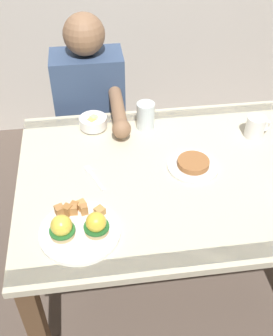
# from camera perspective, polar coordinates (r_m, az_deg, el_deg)

# --- Properties ---
(ground_plane) EXTENTS (6.00, 6.00, 0.00)m
(ground_plane) POSITION_cam_1_polar(r_m,az_deg,el_deg) (2.13, 4.09, -15.66)
(ground_plane) COLOR brown
(dining_table) EXTENTS (1.20, 0.90, 0.74)m
(dining_table) POSITION_cam_1_polar(r_m,az_deg,el_deg) (1.64, 5.13, -3.40)
(dining_table) COLOR beige
(dining_table) RESTS_ON ground_plane
(eggs_benedict_plate) EXTENTS (0.27, 0.27, 0.09)m
(eggs_benedict_plate) POSITION_cam_1_polar(r_m,az_deg,el_deg) (1.35, -8.09, -8.26)
(eggs_benedict_plate) COLOR white
(eggs_benedict_plate) RESTS_ON dining_table
(fruit_bowl) EXTENTS (0.12, 0.12, 0.06)m
(fruit_bowl) POSITION_cam_1_polar(r_m,az_deg,el_deg) (1.78, -6.12, 6.40)
(fruit_bowl) COLOR white
(fruit_bowl) RESTS_ON dining_table
(coffee_mug) EXTENTS (0.11, 0.08, 0.09)m
(coffee_mug) POSITION_cam_1_polar(r_m,az_deg,el_deg) (1.79, 16.45, 5.65)
(coffee_mug) COLOR white
(coffee_mug) RESTS_ON dining_table
(fork) EXTENTS (0.07, 0.15, 0.00)m
(fork) POSITION_cam_1_polar(r_m,az_deg,el_deg) (1.55, -6.11, -1.16)
(fork) COLOR silver
(fork) RESTS_ON dining_table
(water_glass_far) EXTENTS (0.08, 0.08, 0.12)m
(water_glass_far) POSITION_cam_1_polar(r_m,az_deg,el_deg) (1.76, 1.29, 7.19)
(water_glass_far) COLOR silver
(water_glass_far) RESTS_ON dining_table
(side_plate) EXTENTS (0.20, 0.20, 0.04)m
(side_plate) POSITION_cam_1_polar(r_m,az_deg,el_deg) (1.59, 7.97, 0.45)
(side_plate) COLOR white
(side_plate) RESTS_ON dining_table
(diner_person) EXTENTS (0.34, 0.54, 1.14)m
(diner_person) POSITION_cam_1_polar(r_m,az_deg,el_deg) (2.07, -6.35, 7.78)
(diner_person) COLOR #33333D
(diner_person) RESTS_ON ground_plane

